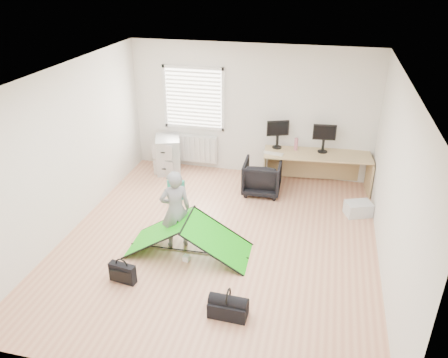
% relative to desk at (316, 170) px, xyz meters
% --- Properties ---
extents(ground, '(5.50, 5.50, 0.00)m').
position_rel_desk_xyz_m(ground, '(-1.41, -2.37, -0.35)').
color(ground, tan).
rests_on(ground, ground).
extents(back_wall, '(5.00, 0.02, 2.70)m').
position_rel_desk_xyz_m(back_wall, '(-1.41, 0.38, 1.00)').
color(back_wall, silver).
rests_on(back_wall, ground).
extents(window, '(1.20, 0.06, 1.20)m').
position_rel_desk_xyz_m(window, '(-2.61, 0.34, 1.20)').
color(window, silver).
rests_on(window, back_wall).
extents(radiator, '(1.00, 0.12, 0.60)m').
position_rel_desk_xyz_m(radiator, '(-2.61, 0.30, 0.10)').
color(radiator, silver).
rests_on(radiator, back_wall).
extents(desk, '(2.13, 0.85, 0.71)m').
position_rel_desk_xyz_m(desk, '(0.00, 0.00, 0.00)').
color(desk, tan).
rests_on(desk, ground).
extents(filing_cabinet, '(0.68, 0.78, 0.77)m').
position_rel_desk_xyz_m(filing_cabinet, '(-3.11, 0.00, 0.03)').
color(filing_cabinet, '#ABADB1').
rests_on(filing_cabinet, ground).
extents(monitor_left, '(0.45, 0.25, 0.43)m').
position_rel_desk_xyz_m(monitor_left, '(-0.82, 0.12, 0.57)').
color(monitor_left, black).
rests_on(monitor_left, desk).
extents(monitor_right, '(0.45, 0.14, 0.42)m').
position_rel_desk_xyz_m(monitor_right, '(0.09, 0.12, 0.56)').
color(monitor_right, black).
rests_on(monitor_right, desk).
extents(keyboard, '(0.40, 0.18, 0.02)m').
position_rel_desk_xyz_m(keyboard, '(-0.84, -0.21, 0.36)').
color(keyboard, beige).
rests_on(keyboard, desk).
extents(thermos, '(0.09, 0.09, 0.25)m').
position_rel_desk_xyz_m(thermos, '(-0.44, 0.09, 0.48)').
color(thermos, '#B76678').
rests_on(thermos, desk).
extents(office_chair, '(0.73, 0.75, 0.66)m').
position_rel_desk_xyz_m(office_chair, '(-1.00, -0.51, -0.02)').
color(office_chair, black).
rests_on(office_chair, ground).
extents(person, '(0.57, 0.50, 1.31)m').
position_rel_desk_xyz_m(person, '(-2.03, -2.60, 0.30)').
color(person, gray).
rests_on(person, ground).
extents(kite, '(1.94, 0.90, 0.59)m').
position_rel_desk_xyz_m(kite, '(-1.80, -2.73, -0.06)').
color(kite, '#18B311').
rests_on(kite, ground).
extents(storage_crate, '(0.53, 0.45, 0.25)m').
position_rel_desk_xyz_m(storage_crate, '(0.82, -0.96, -0.23)').
color(storage_crate, silver).
rests_on(storage_crate, ground).
extents(tote_bag, '(0.33, 0.18, 0.37)m').
position_rel_desk_xyz_m(tote_bag, '(-2.56, -1.11, -0.17)').
color(tote_bag, '#1E8F72').
rests_on(tote_bag, ground).
extents(laptop_bag, '(0.40, 0.17, 0.29)m').
position_rel_desk_xyz_m(laptop_bag, '(-2.49, -3.63, -0.21)').
color(laptop_bag, black).
rests_on(laptop_bag, ground).
extents(white_box, '(0.11, 0.11, 0.09)m').
position_rel_desk_xyz_m(white_box, '(-1.76, -2.96, -0.31)').
color(white_box, silver).
rests_on(white_box, ground).
extents(duffel_bag, '(0.51, 0.27, 0.22)m').
position_rel_desk_xyz_m(duffel_bag, '(-0.89, -3.93, -0.24)').
color(duffel_bag, black).
rests_on(duffel_bag, ground).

